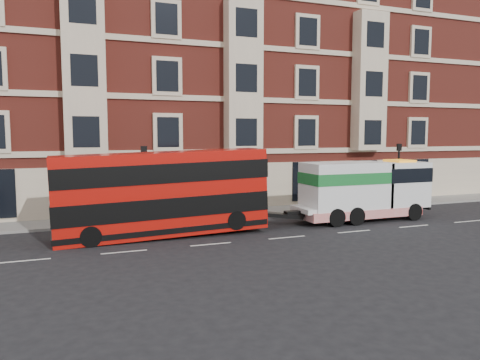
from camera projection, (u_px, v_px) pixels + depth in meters
name	position (u px, v px, depth m)	size (l,w,h in m)	color
ground	(287.00, 238.00, 23.45)	(120.00, 120.00, 0.00)	black
sidewalk	(234.00, 213.00, 30.40)	(90.00, 3.00, 0.15)	slate
victorian_terrace	(207.00, 71.00, 36.56)	(45.00, 12.00, 20.40)	maroon
lamp_post_west	(144.00, 178.00, 26.78)	(0.35, 0.15, 4.35)	black
lamp_post_east	(398.00, 169.00, 33.27)	(0.35, 0.15, 4.35)	black
double_decker_bus	(162.00, 192.00, 23.53)	(10.56, 2.42, 4.27)	#B21009
tow_truck	(362.00, 190.00, 27.91)	(8.46, 2.50, 3.52)	white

